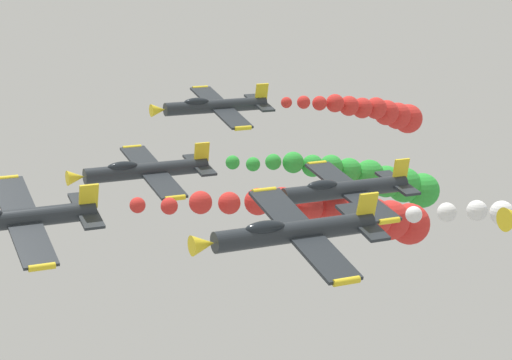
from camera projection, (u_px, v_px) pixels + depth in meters
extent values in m
cylinder|color=#23282D|center=(16.00, 219.00, 50.66)|extent=(1.39, 9.00, 1.39)
cube|color=#23282D|center=(23.00, 220.00, 50.88)|extent=(8.77, 1.90, 3.11)
cylinder|color=yellow|center=(42.00, 267.00, 47.38)|extent=(0.46, 1.40, 0.46)
cylinder|color=yellow|center=(6.00, 179.00, 54.38)|extent=(0.46, 1.40, 0.46)
cube|color=#23282D|center=(86.00, 210.00, 52.33)|extent=(3.66, 1.20, 1.39)
cube|color=yellow|center=(89.00, 197.00, 51.92)|extent=(0.64, 1.10, 1.56)
sphere|color=red|center=(138.00, 205.00, 53.52)|extent=(0.95, 0.95, 0.95)
sphere|color=red|center=(169.00, 206.00, 54.66)|extent=(1.05, 1.05, 1.05)
sphere|color=red|center=(201.00, 203.00, 55.58)|extent=(1.43, 1.43, 1.43)
sphere|color=red|center=(229.00, 203.00, 56.79)|extent=(1.42, 1.42, 1.42)
sphere|color=red|center=(258.00, 202.00, 57.84)|extent=(1.74, 1.74, 1.74)
sphere|color=red|center=(282.00, 203.00, 59.36)|extent=(2.06, 2.06, 2.06)
sphere|color=red|center=(308.00, 207.00, 60.48)|extent=(2.03, 2.03, 2.03)
sphere|color=red|center=(331.00, 207.00, 61.92)|extent=(2.32, 2.32, 2.32)
sphere|color=red|center=(351.00, 210.00, 63.52)|extent=(2.45, 2.45, 2.45)
sphere|color=red|center=(373.00, 217.00, 64.92)|extent=(2.82, 2.82, 2.82)
sphere|color=red|center=(390.00, 220.00, 66.67)|extent=(2.93, 2.93, 2.93)
sphere|color=red|center=(409.00, 224.00, 68.09)|extent=(3.11, 3.11, 3.11)
cylinder|color=#23282D|center=(295.00, 232.00, 46.51)|extent=(1.36, 9.00, 1.36)
cone|color=yellow|center=(203.00, 244.00, 44.36)|extent=(1.29, 1.20, 1.29)
cube|color=#23282D|center=(302.00, 233.00, 46.73)|extent=(8.91, 1.90, 2.65)
cylinder|color=yellow|center=(346.00, 281.00, 43.11)|extent=(0.44, 1.40, 0.44)
cylinder|color=yellow|center=(264.00, 191.00, 50.35)|extent=(0.44, 1.40, 0.44)
cube|color=#23282D|center=(362.00, 222.00, 48.18)|extent=(3.71, 1.20, 1.19)
cube|color=yellow|center=(367.00, 207.00, 47.81)|extent=(0.56, 1.10, 1.58)
ellipsoid|color=black|center=(265.00, 228.00, 45.53)|extent=(0.96, 2.20, 0.89)
sphere|color=white|center=(414.00, 215.00, 49.62)|extent=(0.92, 0.92, 0.92)
sphere|color=white|center=(447.00, 212.00, 50.75)|extent=(1.10, 1.10, 1.10)
sphere|color=white|center=(477.00, 211.00, 52.00)|extent=(1.20, 1.20, 1.20)
sphere|color=white|center=(502.00, 213.00, 53.59)|extent=(1.45, 1.45, 1.45)
cylinder|color=#23282D|center=(147.00, 171.00, 64.25)|extent=(1.30, 9.00, 1.30)
cone|color=yellow|center=(76.00, 177.00, 62.10)|extent=(1.24, 1.20, 1.24)
cube|color=#23282D|center=(152.00, 171.00, 64.46)|extent=(9.04, 1.90, 2.05)
cylinder|color=yellow|center=(175.00, 198.00, 60.71)|extent=(0.43, 1.40, 0.43)
cylinder|color=yellow|center=(132.00, 148.00, 68.21)|extent=(0.43, 1.40, 0.43)
cube|color=#23282D|center=(200.00, 165.00, 65.92)|extent=(3.76, 1.20, 0.95)
cube|color=yellow|center=(202.00, 153.00, 65.60)|extent=(0.46, 1.10, 1.59)
ellipsoid|color=black|center=(123.00, 166.00, 63.30)|extent=(0.93, 2.20, 0.85)
sphere|color=green|center=(233.00, 162.00, 67.07)|extent=(1.05, 1.05, 1.05)
sphere|color=green|center=(253.00, 164.00, 67.75)|extent=(1.07, 1.07, 1.07)
sphere|color=green|center=(273.00, 162.00, 68.34)|extent=(1.23, 1.23, 1.23)
sphere|color=green|center=(293.00, 162.00, 68.96)|extent=(1.64, 1.64, 1.64)
sphere|color=green|center=(313.00, 166.00, 69.66)|extent=(1.71, 1.71, 1.71)
sphere|color=green|center=(331.00, 167.00, 70.39)|extent=(1.87, 1.87, 1.87)
sphere|color=green|center=(349.00, 171.00, 71.21)|extent=(2.07, 2.07, 2.07)
sphere|color=green|center=(369.00, 174.00, 71.61)|extent=(2.32, 2.32, 2.32)
sphere|color=green|center=(386.00, 181.00, 72.53)|extent=(2.54, 2.54, 2.54)
sphere|color=green|center=(404.00, 185.00, 73.19)|extent=(2.83, 2.83, 2.83)
sphere|color=green|center=(422.00, 190.00, 73.76)|extent=(2.82, 2.82, 2.82)
cylinder|color=#23282D|center=(346.00, 190.00, 58.86)|extent=(1.30, 9.00, 1.30)
cone|color=yellow|center=(275.00, 198.00, 56.71)|extent=(1.23, 1.20, 1.23)
cube|color=#23282D|center=(351.00, 191.00, 59.07)|extent=(9.05, 1.90, 2.03)
cylinder|color=yellow|center=(389.00, 221.00, 55.31)|extent=(0.43, 1.40, 0.43)
cylinder|color=yellow|center=(317.00, 164.00, 62.82)|extent=(0.43, 1.40, 0.43)
cube|color=#23282D|center=(397.00, 183.00, 60.53)|extent=(3.76, 1.20, 0.94)
cube|color=yellow|center=(401.00, 170.00, 60.21)|extent=(0.46, 1.10, 1.60)
ellipsoid|color=black|center=(322.00, 186.00, 57.90)|extent=(0.92, 2.20, 0.85)
cylinder|color=#23282D|center=(216.00, 106.00, 75.84)|extent=(1.33, 9.00, 1.33)
cone|color=yellow|center=(158.00, 110.00, 73.69)|extent=(1.27, 1.20, 1.27)
cube|color=#23282D|center=(220.00, 107.00, 76.05)|extent=(8.97, 1.90, 2.39)
cylinder|color=yellow|center=(243.00, 128.00, 72.37)|extent=(0.44, 1.40, 0.44)
cylinder|color=yellow|center=(200.00, 88.00, 79.73)|extent=(0.44, 1.40, 0.44)
cube|color=#23282D|center=(259.00, 103.00, 77.51)|extent=(3.73, 1.20, 1.09)
cube|color=yellow|center=(262.00, 93.00, 77.16)|extent=(0.52, 1.10, 1.59)
ellipsoid|color=black|center=(196.00, 102.00, 74.87)|extent=(0.95, 2.20, 0.87)
sphere|color=red|center=(286.00, 103.00, 78.82)|extent=(0.97, 0.97, 0.97)
sphere|color=red|center=(304.00, 102.00, 79.55)|extent=(1.17, 1.17, 1.17)
sphere|color=red|center=(320.00, 103.00, 80.44)|extent=(1.31, 1.31, 1.31)
sphere|color=red|center=(335.00, 103.00, 81.34)|extent=(1.65, 1.65, 1.65)
sphere|color=red|center=(349.00, 106.00, 82.47)|extent=(1.82, 1.82, 1.82)
sphere|color=red|center=(362.00, 108.00, 83.63)|extent=(1.92, 1.92, 1.92)
sphere|color=red|center=(376.00, 108.00, 84.63)|extent=(2.03, 2.03, 2.03)
sphere|color=red|center=(386.00, 113.00, 86.16)|extent=(2.39, 2.39, 2.39)
sphere|color=red|center=(398.00, 116.00, 87.51)|extent=(2.57, 2.57, 2.57)
sphere|color=red|center=(408.00, 119.00, 88.90)|extent=(2.85, 2.85, 2.85)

